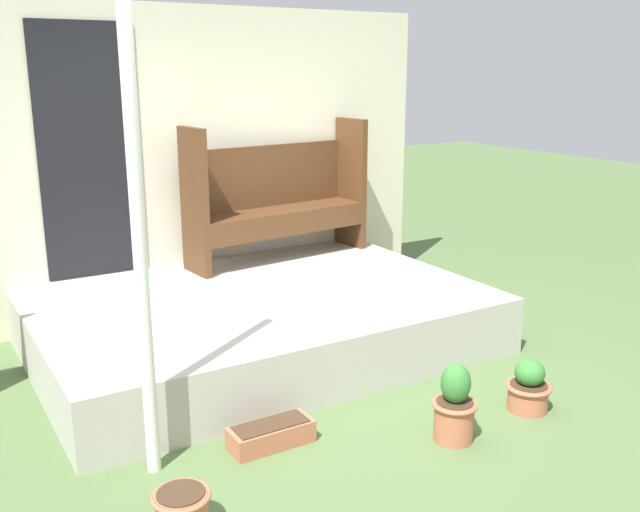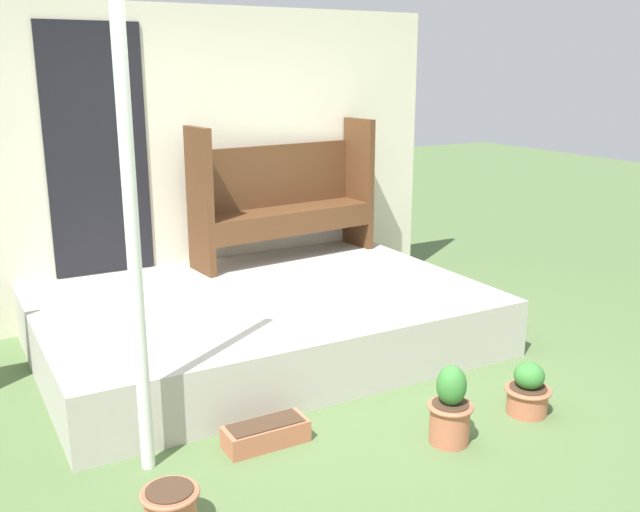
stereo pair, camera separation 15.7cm
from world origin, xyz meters
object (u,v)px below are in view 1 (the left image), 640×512
Objects in this scene: flower_pot_right at (529,388)px; planter_box_rect at (271,434)px; flower_pot_left at (182,509)px; flower_pot_middle at (455,407)px; bench at (276,193)px; support_post at (140,251)px.

flower_pot_right is 0.69× the size of planter_box_rect.
flower_pot_left is 0.84× the size of flower_pot_right.
flower_pot_middle is at bearing -176.23° from flower_pot_right.
flower_pot_left is 0.60× the size of flower_pot_middle.
bench is at bearing 54.41° from flower_pot_left.
flower_pot_right is 1.65m from planter_box_rect.
flower_pot_right reaches higher than planter_box_rect.
bench is 3.65× the size of flower_pot_middle.
planter_box_rect is at bearing 33.63° from flower_pot_left.
flower_pot_right is (0.65, 0.04, -0.06)m from flower_pot_middle.
bench is 2.84m from flower_pot_right.
flower_pot_right is at bearing -15.83° from planter_box_rect.
bench is at bearing 61.25° from planter_box_rect.
flower_pot_middle reaches higher than flower_pot_left.
flower_pot_middle is at bearing -101.71° from bench.
bench is 2.72m from planter_box_rect.
support_post is 5.02× the size of planter_box_rect.
flower_pot_middle is at bearing -0.69° from flower_pot_left.
support_post is at bearing -137.06° from bench.
planter_box_rect is (0.66, -0.10, -1.16)m from support_post.
support_post is at bearing 84.58° from flower_pot_left.
support_post is 1.98m from flower_pot_middle.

